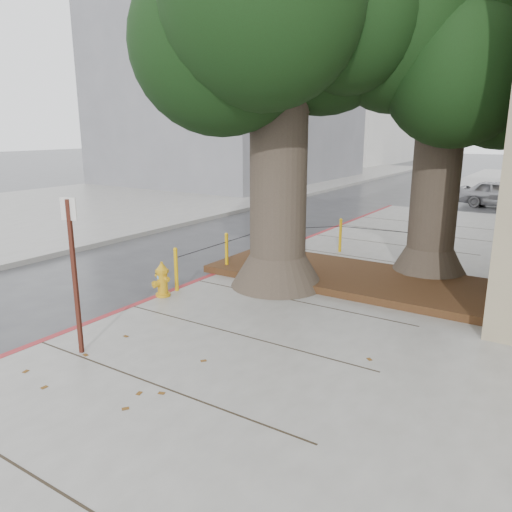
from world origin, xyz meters
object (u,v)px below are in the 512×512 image
at_px(fire_hydrant, 162,279).
at_px(car_silver, 501,194).
at_px(car_dark, 274,180).
at_px(signpost, 74,268).

xyz_separation_m(fire_hydrant, car_silver, (3.97, 17.79, 0.11)).
xyz_separation_m(fire_hydrant, car_dark, (-8.30, 18.22, 0.02)).
xyz_separation_m(car_silver, car_dark, (-12.27, 0.43, -0.08)).
relative_size(fire_hydrant, signpost, 0.30).
height_order(fire_hydrant, signpost, signpost).
bearing_deg(car_dark, signpost, -66.66).
relative_size(car_silver, car_dark, 0.98).
xyz_separation_m(signpost, car_silver, (3.16, 20.45, -0.90)).
distance_m(car_silver, car_dark, 12.28).
relative_size(fire_hydrant, car_dark, 0.20).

